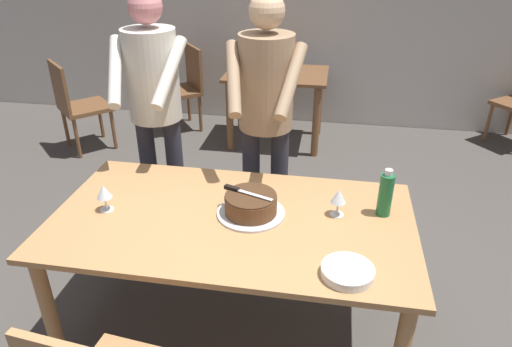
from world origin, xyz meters
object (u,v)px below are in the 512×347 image
Objects in this scene: plate_stack at (347,272)px; person_cutting_cake at (266,108)px; person_standing_beside at (154,99)px; background_chair_2 at (184,85)px; wine_glass_near at (339,197)px; main_dining_table at (232,233)px; background_chair_0 at (77,103)px; water_bottle at (386,194)px; cake_on_platter at (251,205)px; background_table at (276,88)px; cake_knife at (238,190)px; wine_glass_far at (104,192)px.

person_cutting_cake reaches higher than plate_stack.
background_chair_2 is (-0.52, 2.10, -0.58)m from person_standing_beside.
wine_glass_near is at bearing -58.31° from background_chair_2.
main_dining_table is 2.92m from background_chair_0.
person_standing_beside is at bearing 157.62° from water_bottle.
person_cutting_cake is at bearing 85.16° from main_dining_table.
plate_stack is at bearing -109.30° from water_bottle.
cake_on_platter is at bearing -171.31° from wine_glass_near.
water_bottle is at bearing -70.76° from background_table.
main_dining_table reaches higher than background_table.
background_table is (-0.68, 2.96, -0.19)m from plate_stack.
cake_knife is at bearing -93.62° from person_cutting_cake.
background_chair_2 reaches higher than plate_stack.
plate_stack is (0.47, -0.39, -0.03)m from cake_on_platter.
person_cutting_cake reaches higher than water_bottle.
plate_stack is 0.54m from water_bottle.
background_chair_0 is at bearing 141.93° from wine_glass_near.
cake_on_platter is 0.61m from plate_stack.
cake_knife is 0.72m from water_bottle.
main_dining_table is 2.62m from background_table.
person_standing_beside is at bearing 177.54° from person_cutting_cake.
background_table is at bearing 93.17° from cake_knife.
plate_stack is 0.24× the size of background_chair_2.
background_table is at bearing 78.95° from wine_glass_far.
person_standing_beside is at bearing 135.33° from cake_knife.
person_cutting_cake is at bearing -2.46° from person_standing_beside.
main_dining_table is at bearing -167.73° from water_bottle.
main_dining_table is at bearing -104.85° from cake_knife.
wine_glass_near is at bearing -75.83° from background_table.
person_cutting_cake is (0.70, 0.74, 0.22)m from wine_glass_far.
person_standing_beside is 1.91× the size of background_chair_0.
plate_stack is at bearing -43.35° from background_chair_0.
cake_on_platter is at bearing 29.57° from main_dining_table.
wine_glass_near is at bearing 7.58° from wine_glass_far.
water_bottle reaches higher than cake_knife.
water_bottle reaches higher than main_dining_table.
wine_glass_far is at bearing -171.77° from water_bottle.
cake_knife is 0.29× the size of background_chair_2.
wine_glass_far is 0.58× the size of water_bottle.
wine_glass_far is (-1.15, -0.15, 0.00)m from wine_glass_near.
wine_glass_near is at bearing -38.07° from background_chair_0.
cake_on_platter is 0.20× the size of person_cutting_cake.
person_standing_beside is at bearing -105.39° from background_table.
person_cutting_cake is at bearing -84.64° from background_table.
person_standing_beside is at bearing 138.40° from plate_stack.
person_cutting_cake is 2.57m from background_chair_0.
cake_knife is at bearing 9.72° from wine_glass_far.
water_bottle is at bearing 9.68° from cake_on_platter.
wine_glass_far is (-0.73, -0.09, 0.05)m from cake_on_platter.
wine_glass_near is at bearing 12.59° from main_dining_table.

